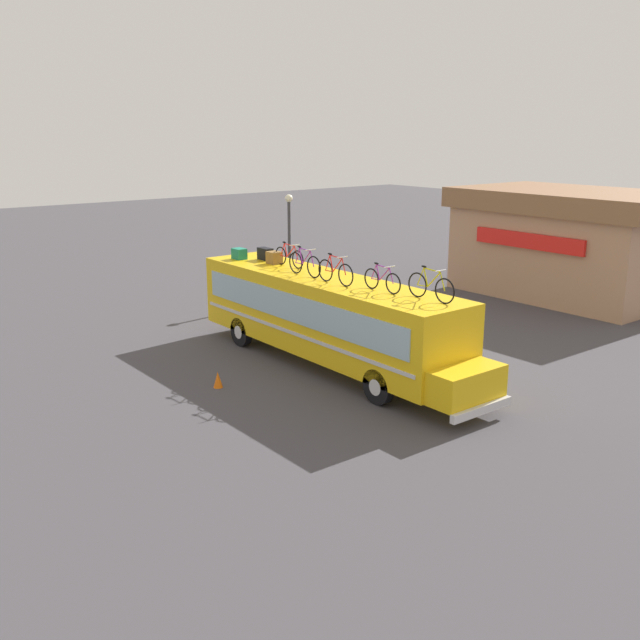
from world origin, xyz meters
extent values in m
plane|color=#423F44|center=(0.00, 0.00, 0.00)|extent=(120.00, 120.00, 0.00)
cube|color=yellow|center=(0.00, 0.00, 1.79)|extent=(11.55, 2.48, 2.48)
cube|color=yellow|center=(6.28, 0.00, 1.03)|extent=(1.01, 2.29, 0.95)
cube|color=#99B7C6|center=(0.00, -1.26, 2.14)|extent=(10.62, 0.04, 0.94)
cube|color=#99B7C6|center=(0.00, 1.26, 2.14)|extent=(10.62, 0.04, 0.94)
cube|color=silver|center=(0.00, -1.26, 1.30)|extent=(11.08, 0.03, 0.12)
cube|color=silver|center=(0.00, 1.26, 1.30)|extent=(11.08, 0.03, 0.12)
cube|color=silver|center=(6.84, 0.00, 0.47)|extent=(0.16, 2.36, 0.24)
cylinder|color=black|center=(3.93, -1.10, 0.54)|extent=(1.08, 0.28, 1.08)
cylinder|color=silver|center=(3.93, -1.10, 0.54)|extent=(0.49, 0.30, 0.49)
cylinder|color=black|center=(3.93, 1.10, 0.54)|extent=(1.08, 0.28, 1.08)
cylinder|color=silver|center=(3.93, 1.10, 0.54)|extent=(0.49, 0.30, 0.49)
cylinder|color=black|center=(-3.58, -1.10, 0.54)|extent=(1.08, 0.28, 1.08)
cylinder|color=silver|center=(-3.58, -1.10, 0.54)|extent=(0.49, 0.30, 0.49)
cylinder|color=black|center=(-3.58, 1.10, 0.54)|extent=(1.08, 0.28, 1.08)
cylinder|color=silver|center=(-3.58, 1.10, 0.54)|extent=(0.49, 0.30, 0.49)
cube|color=#1E7F66|center=(-4.75, -0.37, 3.24)|extent=(0.54, 0.40, 0.41)
cube|color=black|center=(-3.99, 0.31, 3.26)|extent=(0.66, 0.32, 0.45)
cube|color=olive|center=(-3.12, 0.12, 3.26)|extent=(0.50, 0.43, 0.44)
torus|color=black|center=(-2.81, 0.20, 3.36)|extent=(0.66, 0.04, 0.66)
torus|color=black|center=(-1.77, 0.20, 3.36)|extent=(0.66, 0.04, 0.66)
cylinder|color=red|center=(-2.50, 0.20, 3.61)|extent=(0.20, 0.04, 0.47)
cylinder|color=red|center=(-2.19, 0.20, 3.60)|extent=(0.48, 0.04, 0.45)
cylinder|color=red|center=(-2.27, 0.20, 3.83)|extent=(0.63, 0.04, 0.07)
cylinder|color=red|center=(-2.62, 0.20, 3.37)|extent=(0.40, 0.03, 0.05)
cylinder|color=red|center=(-2.70, 0.20, 3.60)|extent=(0.26, 0.03, 0.49)
cylinder|color=red|center=(-1.87, 0.20, 3.59)|extent=(0.22, 0.03, 0.46)
cylinder|color=silver|center=(-1.96, 0.20, 3.86)|extent=(0.03, 0.44, 0.03)
ellipsoid|color=black|center=(-2.59, 0.20, 3.88)|extent=(0.20, 0.08, 0.06)
torus|color=black|center=(-1.13, -0.36, 3.40)|extent=(0.74, 0.04, 0.74)
torus|color=black|center=(-0.11, -0.36, 3.40)|extent=(0.74, 0.04, 0.74)
cylinder|color=purple|center=(-0.83, -0.36, 3.68)|extent=(0.20, 0.04, 0.53)
cylinder|color=purple|center=(-0.52, -0.36, 3.67)|extent=(0.47, 0.04, 0.51)
cylinder|color=purple|center=(-0.60, -0.36, 3.93)|extent=(0.61, 0.04, 0.07)
cylinder|color=purple|center=(-0.94, -0.36, 3.41)|extent=(0.39, 0.03, 0.05)
cylinder|color=purple|center=(-1.02, -0.36, 3.67)|extent=(0.25, 0.03, 0.55)
cylinder|color=purple|center=(-0.21, -0.36, 3.66)|extent=(0.21, 0.03, 0.51)
cylinder|color=silver|center=(-0.30, -0.36, 3.96)|extent=(0.03, 0.44, 0.03)
ellipsoid|color=black|center=(-0.91, -0.36, 3.98)|extent=(0.20, 0.08, 0.06)
torus|color=black|center=(0.55, -0.40, 3.40)|extent=(0.73, 0.04, 0.73)
torus|color=black|center=(1.57, -0.40, 3.40)|extent=(0.73, 0.04, 0.73)
cylinder|color=red|center=(0.86, -0.40, 3.67)|extent=(0.20, 0.04, 0.52)
cylinder|color=red|center=(1.16, -0.40, 3.66)|extent=(0.47, 0.04, 0.50)
cylinder|color=red|center=(1.08, -0.40, 3.91)|extent=(0.61, 0.04, 0.07)
cylinder|color=red|center=(0.75, -0.40, 3.41)|extent=(0.39, 0.03, 0.05)
cylinder|color=red|center=(0.67, -0.40, 3.66)|extent=(0.25, 0.03, 0.54)
cylinder|color=red|center=(1.47, -0.40, 3.65)|extent=(0.21, 0.03, 0.51)
cylinder|color=silver|center=(1.38, -0.40, 3.94)|extent=(0.03, 0.44, 0.03)
ellipsoid|color=black|center=(0.78, -0.40, 3.97)|extent=(0.20, 0.08, 0.06)
torus|color=black|center=(2.31, 0.01, 3.36)|extent=(0.65, 0.04, 0.65)
torus|color=black|center=(3.28, 0.01, 3.36)|extent=(0.65, 0.04, 0.65)
cylinder|color=purple|center=(2.60, 0.01, 3.60)|extent=(0.19, 0.04, 0.46)
cylinder|color=purple|center=(2.89, 0.01, 3.59)|extent=(0.45, 0.04, 0.44)
cylinder|color=purple|center=(2.81, 0.01, 3.81)|extent=(0.58, 0.04, 0.07)
cylinder|color=purple|center=(2.50, 0.01, 3.37)|extent=(0.37, 0.03, 0.05)
cylinder|color=purple|center=(2.42, 0.01, 3.59)|extent=(0.24, 0.03, 0.48)
cylinder|color=purple|center=(3.19, 0.01, 3.58)|extent=(0.20, 0.03, 0.45)
cylinder|color=silver|center=(3.10, 0.01, 3.84)|extent=(0.03, 0.44, 0.03)
ellipsoid|color=black|center=(2.53, 0.01, 3.87)|extent=(0.20, 0.08, 0.06)
torus|color=black|center=(4.00, 0.30, 3.41)|extent=(0.74, 0.04, 0.74)
torus|color=black|center=(5.06, 0.30, 3.41)|extent=(0.74, 0.04, 0.74)
cylinder|color=#B2B20C|center=(4.32, 0.30, 3.69)|extent=(0.20, 0.04, 0.53)
cylinder|color=#B2B20C|center=(4.64, 0.30, 3.67)|extent=(0.49, 0.04, 0.51)
cylinder|color=#B2B20C|center=(4.55, 0.30, 3.93)|extent=(0.64, 0.04, 0.07)
cylinder|color=#B2B20C|center=(4.20, 0.30, 3.42)|extent=(0.41, 0.03, 0.05)
cylinder|color=#B2B20C|center=(4.12, 0.30, 3.68)|extent=(0.26, 0.03, 0.55)
cylinder|color=#B2B20C|center=(4.97, 0.30, 3.66)|extent=(0.22, 0.03, 0.52)
cylinder|color=silver|center=(4.87, 0.30, 3.96)|extent=(0.03, 0.44, 0.03)
ellipsoid|color=black|center=(4.23, 0.30, 3.99)|extent=(0.20, 0.08, 0.06)
cube|color=tan|center=(-1.17, 15.91, 2.05)|extent=(9.60, 6.27, 4.09)
cube|color=brown|center=(-1.17, 15.91, 4.57)|extent=(10.36, 6.78, 0.96)
cube|color=red|center=(-1.17, 12.67, 2.95)|extent=(5.76, 0.16, 0.70)
cone|color=orange|center=(-0.20, -4.08, 0.26)|extent=(0.29, 0.29, 0.51)
cylinder|color=#38383D|center=(-8.55, 4.70, 2.33)|extent=(0.14, 0.14, 4.66)
sphere|color=#F2EDCC|center=(-8.55, 4.70, 4.77)|extent=(0.36, 0.36, 0.36)
camera|label=1|loc=(18.46, -14.67, 7.80)|focal=40.43mm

